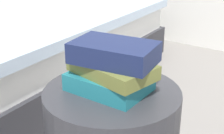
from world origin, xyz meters
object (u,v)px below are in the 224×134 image
Objects in this scene: bed at (10,41)px; book_navy at (114,53)px; book_teal at (109,82)px; book_olive at (113,68)px.

book_navy is (1.34, -0.62, 0.38)m from bed.
book_teal is 0.96× the size of book_navy.
bed reaches higher than book_teal.
book_olive is at bearing -28.21° from bed.
book_navy is at bearing -4.83° from book_teal.
book_teal is 0.05m from book_olive.
book_olive is 1.05× the size of book_navy.
book_olive is (0.01, 0.00, 0.05)m from book_teal.
book_olive is at bearing 3.66° from book_teal.
bed is at bearing 146.28° from book_navy.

